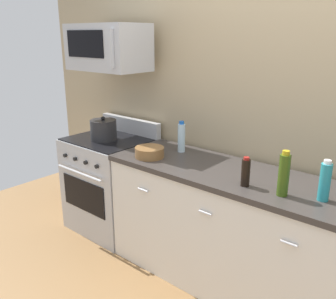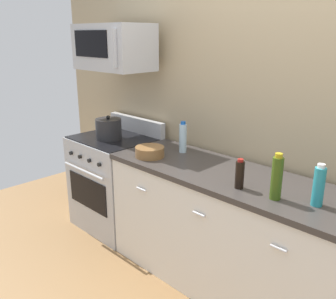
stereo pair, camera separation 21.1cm
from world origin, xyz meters
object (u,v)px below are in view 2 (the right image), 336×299
(bottle_water_clear, at_px, (183,138))
(bottle_olive_oil, at_px, (277,178))
(range_oven, at_px, (116,182))
(microwave, at_px, (114,47))
(bottle_dish_soap, at_px, (319,186))
(stockpot, at_px, (109,129))
(bottle_soy_sauce_dark, at_px, (240,174))
(bowl_wooden_salad, at_px, (150,151))

(bottle_water_clear, bearing_deg, bottle_olive_oil, -15.83)
(range_oven, height_order, microwave, microwave)
(range_oven, relative_size, bottle_dish_soap, 4.25)
(bottle_dish_soap, relative_size, stockpot, 1.04)
(bottle_dish_soap, relative_size, bottle_soy_sauce_dark, 1.28)
(bottle_soy_sauce_dark, height_order, bottle_olive_oil, bottle_olive_oil)
(bottle_dish_soap, relative_size, bottle_olive_oil, 0.88)
(range_oven, distance_m, bottle_soy_sauce_dark, 1.64)
(bottle_soy_sauce_dark, xyz_separation_m, bowl_wooden_salad, (-0.87, 0.03, -0.05))
(microwave, distance_m, stockpot, 0.74)
(range_oven, bearing_deg, bottle_soy_sauce_dark, -6.16)
(bottle_olive_oil, bearing_deg, bottle_soy_sauce_dark, -176.41)
(bottle_dish_soap, relative_size, bowl_wooden_salad, 1.07)
(bottle_soy_sauce_dark, relative_size, stockpot, 0.81)
(bottle_olive_oil, distance_m, bowl_wooden_salad, 1.12)
(bottle_soy_sauce_dark, distance_m, bowl_wooden_salad, 0.87)
(stockpot, bearing_deg, range_oven, 90.00)
(microwave, bearing_deg, bowl_wooden_salad, -15.61)
(bottle_olive_oil, distance_m, stockpot, 1.78)
(microwave, distance_m, bottle_soy_sauce_dark, 1.72)
(bottle_soy_sauce_dark, distance_m, bottle_olive_oil, 0.25)
(bottle_olive_oil, relative_size, stockpot, 1.18)
(bottle_olive_oil, bearing_deg, bottle_water_clear, 164.17)
(range_oven, relative_size, microwave, 1.44)
(bottle_water_clear, bearing_deg, microwave, -173.16)
(bottle_water_clear, bearing_deg, stockpot, -166.09)
(bottle_water_clear, bearing_deg, bottle_soy_sauce_dark, -21.52)
(bottle_water_clear, distance_m, bottle_soy_sauce_dark, 0.82)
(microwave, relative_size, bottle_olive_oil, 2.61)
(microwave, xyz_separation_m, stockpot, (-0.00, -0.10, -0.73))
(bottle_dish_soap, xyz_separation_m, bottle_olive_oil, (-0.21, -0.09, 0.02))
(bottle_water_clear, distance_m, bottle_dish_soap, 1.24)
(microwave, bearing_deg, bottle_water_clear, 6.84)
(microwave, relative_size, bowl_wooden_salad, 3.18)
(bottle_water_clear, height_order, stockpot, bottle_water_clear)
(range_oven, relative_size, bottle_soy_sauce_dark, 5.46)
(bowl_wooden_salad, height_order, stockpot, stockpot)
(microwave, relative_size, bottle_water_clear, 2.85)
(microwave, bearing_deg, range_oven, -90.29)
(bottle_soy_sauce_dark, bearing_deg, range_oven, 173.84)
(bottle_water_clear, distance_m, stockpot, 0.79)
(bottle_dish_soap, height_order, stockpot, bottle_dish_soap)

